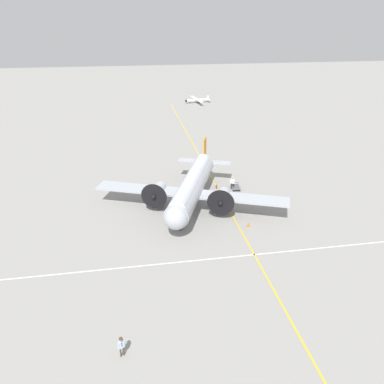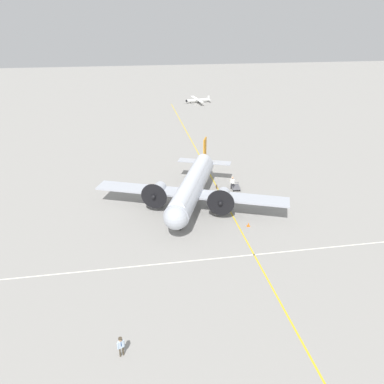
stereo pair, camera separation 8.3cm
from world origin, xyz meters
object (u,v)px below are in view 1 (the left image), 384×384
object	(u,v)px
crew_foreground	(121,345)
light_aircraft_distant	(197,100)
traffic_cone	(249,224)
airliner_main	(191,187)
suitcase_near_door	(216,187)
passenger_boarding	(232,182)
baggage_cart	(236,187)

from	to	relation	value
crew_foreground	light_aircraft_distant	bearing A→B (deg)	-126.57
light_aircraft_distant	traffic_cone	size ratio (longest dim) A/B	20.03
airliner_main	suitcase_near_door	world-z (taller)	airliner_main
airliner_main	traffic_cone	world-z (taller)	airliner_main
airliner_main	passenger_boarding	size ratio (longest dim) A/B	12.11
airliner_main	crew_foreground	xyz separation A→B (m)	(-21.50, 8.43, -1.60)
crew_foreground	suitcase_near_door	bearing A→B (deg)	-138.68
baggage_cart	light_aircraft_distant	xyz separation A→B (m)	(56.50, -4.81, 0.51)
baggage_cart	suitcase_near_door	bearing A→B (deg)	-97.89
crew_foreground	baggage_cart	size ratio (longest dim) A/B	0.79
light_aircraft_distant	suitcase_near_door	bearing A→B (deg)	74.71
suitcase_near_door	baggage_cart	size ratio (longest dim) A/B	0.24
airliner_main	light_aircraft_distant	world-z (taller)	airliner_main
traffic_cone	light_aircraft_distant	bearing A→B (deg)	-5.23
crew_foreground	suitcase_near_door	distance (m)	29.26
crew_foreground	suitcase_near_door	world-z (taller)	crew_foreground
suitcase_near_door	light_aircraft_distant	bearing A→B (deg)	-7.49
suitcase_near_door	traffic_cone	world-z (taller)	suitcase_near_door
airliner_main	light_aircraft_distant	distance (m)	61.81
passenger_boarding	traffic_cone	world-z (taller)	passenger_boarding
passenger_boarding	light_aircraft_distant	xyz separation A→B (m)	(56.53, -5.32, -0.36)
passenger_boarding	traffic_cone	size ratio (longest dim) A/B	4.02
airliner_main	baggage_cart	distance (m)	8.37
airliner_main	traffic_cone	distance (m)	8.41
crew_foreground	baggage_cart	world-z (taller)	crew_foreground
light_aircraft_distant	traffic_cone	xyz separation A→B (m)	(-66.50, 6.09, -0.57)
baggage_cart	light_aircraft_distant	world-z (taller)	light_aircraft_distant
passenger_boarding	light_aircraft_distant	bearing A→B (deg)	108.46
light_aircraft_distant	traffic_cone	world-z (taller)	light_aircraft_distant
crew_foreground	passenger_boarding	xyz separation A→B (m)	(25.65, -14.78, 0.12)
airliner_main	traffic_cone	bearing A→B (deg)	65.51
baggage_cart	passenger_boarding	bearing A→B (deg)	-80.39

